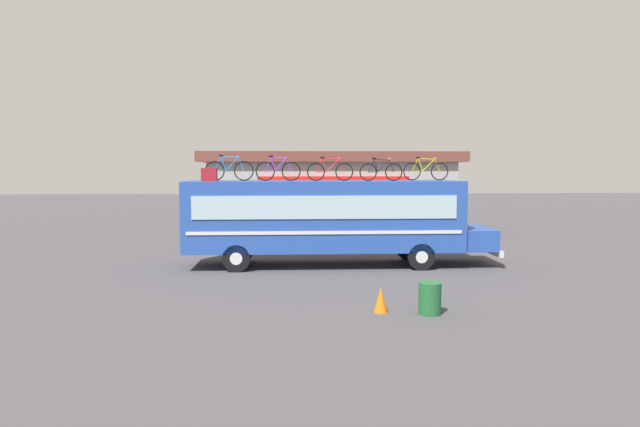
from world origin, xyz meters
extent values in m
plane|color=#423F44|center=(0.00, 0.00, 0.00)|extent=(120.00, 120.00, 0.00)
cube|color=#23479E|center=(0.00, 0.00, 1.93)|extent=(10.27, 2.60, 2.60)
cube|color=#23479E|center=(5.77, 0.00, 1.02)|extent=(1.27, 2.39, 0.79)
cube|color=#99B7C6|center=(0.00, -1.31, 2.31)|extent=(9.45, 0.04, 0.83)
cube|color=#99B7C6|center=(0.00, 1.31, 2.31)|extent=(9.45, 0.04, 0.83)
cube|color=silver|center=(0.00, -1.32, 1.41)|extent=(9.86, 0.03, 0.12)
cube|color=silver|center=(0.00, 1.32, 1.41)|extent=(9.86, 0.03, 0.12)
cube|color=silver|center=(6.46, 0.00, 0.55)|extent=(0.16, 2.47, 0.24)
cylinder|color=black|center=(3.49, -1.16, 0.49)|extent=(0.98, 0.28, 0.98)
cylinder|color=silver|center=(3.49, -1.16, 0.49)|extent=(0.44, 0.30, 0.44)
cylinder|color=black|center=(3.49, 1.16, 0.49)|extent=(0.98, 0.28, 0.98)
cylinder|color=silver|center=(3.49, 1.16, 0.49)|extent=(0.44, 0.30, 0.44)
cylinder|color=black|center=(-3.18, -1.16, 0.49)|extent=(0.98, 0.28, 0.98)
cylinder|color=silver|center=(-3.18, -1.16, 0.49)|extent=(0.44, 0.30, 0.44)
cylinder|color=black|center=(-3.18, 1.16, 0.49)|extent=(0.98, 0.28, 0.98)
cylinder|color=silver|center=(-3.18, 1.16, 0.49)|extent=(0.44, 0.30, 0.44)
cube|color=maroon|center=(-4.21, -0.36, 3.46)|extent=(0.56, 0.32, 0.48)
torus|color=black|center=(-4.08, 0.15, 3.60)|extent=(0.74, 0.04, 0.74)
torus|color=black|center=(-2.99, 0.15, 3.60)|extent=(0.74, 0.04, 0.74)
cylinder|color=#197FDB|center=(-3.75, 0.15, 3.88)|extent=(0.21, 0.04, 0.53)
cylinder|color=#197FDB|center=(-3.43, 0.15, 3.86)|extent=(0.50, 0.04, 0.51)
cylinder|color=#197FDB|center=(-3.51, 0.15, 4.12)|extent=(0.65, 0.04, 0.07)
cylinder|color=#197FDB|center=(-3.87, 0.15, 3.61)|extent=(0.41, 0.03, 0.05)
cylinder|color=#197FDB|center=(-3.96, 0.15, 3.87)|extent=(0.27, 0.03, 0.55)
cylinder|color=#197FDB|center=(-3.09, 0.15, 3.85)|extent=(0.23, 0.03, 0.52)
cylinder|color=silver|center=(-3.19, 0.15, 4.15)|extent=(0.03, 0.44, 0.03)
ellipsoid|color=black|center=(-3.84, 0.15, 4.18)|extent=(0.20, 0.08, 0.06)
torus|color=black|center=(-2.18, -0.04, 3.58)|extent=(0.72, 0.04, 0.72)
torus|color=black|center=(-1.21, -0.04, 3.58)|extent=(0.72, 0.04, 0.72)
cylinder|color=purple|center=(-1.89, -0.04, 3.86)|extent=(0.19, 0.04, 0.51)
cylinder|color=purple|center=(-1.60, -0.04, 3.84)|extent=(0.45, 0.04, 0.49)
cylinder|color=purple|center=(-1.68, -0.04, 4.09)|extent=(0.58, 0.04, 0.07)
cylinder|color=purple|center=(-2.00, -0.04, 3.59)|extent=(0.37, 0.03, 0.05)
cylinder|color=purple|center=(-2.08, -0.04, 3.85)|extent=(0.24, 0.03, 0.53)
cylinder|color=purple|center=(-1.30, -0.04, 3.83)|extent=(0.21, 0.03, 0.50)
cylinder|color=silver|center=(-1.39, -0.04, 4.12)|extent=(0.03, 0.44, 0.03)
ellipsoid|color=black|center=(-1.97, -0.04, 4.15)|extent=(0.20, 0.08, 0.06)
torus|color=black|center=(-0.29, -0.10, 3.56)|extent=(0.68, 0.04, 0.68)
torus|color=black|center=(0.78, -0.10, 3.56)|extent=(0.68, 0.04, 0.68)
cylinder|color=red|center=(0.03, -0.10, 3.82)|extent=(0.20, 0.04, 0.48)
cylinder|color=red|center=(0.35, -0.10, 3.80)|extent=(0.49, 0.04, 0.46)
cylinder|color=red|center=(0.27, -0.10, 4.04)|extent=(0.64, 0.04, 0.07)
cylinder|color=red|center=(-0.08, -0.10, 3.57)|extent=(0.41, 0.03, 0.05)
cylinder|color=red|center=(-0.17, -0.10, 3.81)|extent=(0.26, 0.03, 0.50)
cylinder|color=red|center=(0.68, -0.10, 3.79)|extent=(0.22, 0.03, 0.47)
cylinder|color=silver|center=(0.59, -0.10, 4.07)|extent=(0.03, 0.44, 0.03)
ellipsoid|color=black|center=(-0.05, -0.10, 4.09)|extent=(0.20, 0.08, 0.06)
torus|color=black|center=(1.64, -0.39, 3.55)|extent=(0.66, 0.04, 0.66)
torus|color=black|center=(2.60, -0.39, 3.55)|extent=(0.66, 0.04, 0.66)
cylinder|color=black|center=(1.93, -0.39, 3.80)|extent=(0.19, 0.04, 0.47)
cylinder|color=black|center=(2.22, -0.39, 3.79)|extent=(0.45, 0.04, 0.45)
cylinder|color=black|center=(2.14, -0.39, 4.01)|extent=(0.57, 0.04, 0.07)
cylinder|color=black|center=(1.83, -0.39, 3.56)|extent=(0.36, 0.03, 0.05)
cylinder|color=black|center=(1.75, -0.39, 3.79)|extent=(0.24, 0.03, 0.49)
cylinder|color=black|center=(2.51, -0.39, 3.78)|extent=(0.20, 0.03, 0.45)
cylinder|color=silver|center=(2.43, -0.39, 4.05)|extent=(0.03, 0.44, 0.03)
ellipsoid|color=black|center=(1.85, -0.39, 4.07)|extent=(0.20, 0.08, 0.06)
torus|color=black|center=(3.47, 0.44, 3.57)|extent=(0.69, 0.04, 0.69)
torus|color=black|center=(4.56, 0.44, 3.57)|extent=(0.69, 0.04, 0.69)
cylinder|color=#B2B20C|center=(3.80, 0.44, 3.83)|extent=(0.21, 0.04, 0.49)
cylinder|color=#B2B20C|center=(4.12, 0.44, 3.82)|extent=(0.50, 0.04, 0.48)
cylinder|color=#B2B20C|center=(4.04, 0.44, 4.06)|extent=(0.65, 0.04, 0.07)
cylinder|color=#B2B20C|center=(3.68, 0.44, 3.58)|extent=(0.41, 0.03, 0.05)
cylinder|color=#B2B20C|center=(3.59, 0.44, 3.82)|extent=(0.26, 0.03, 0.51)
cylinder|color=#B2B20C|center=(4.46, 0.44, 3.81)|extent=(0.22, 0.03, 0.48)
cylinder|color=silver|center=(4.36, 0.44, 4.09)|extent=(0.03, 0.44, 0.03)
ellipsoid|color=black|center=(3.71, 0.44, 4.11)|extent=(0.20, 0.08, 0.06)
cube|color=#9E9E99|center=(1.09, 12.83, 2.02)|extent=(13.64, 7.60, 4.04)
cube|color=brown|center=(1.09, 12.83, 4.32)|extent=(14.73, 8.21, 0.56)
cube|color=red|center=(1.09, 8.93, 2.91)|extent=(8.18, 0.16, 0.70)
cylinder|color=#1E592D|center=(2.28, -7.27, 0.41)|extent=(0.57, 0.57, 0.81)
cone|color=orange|center=(1.07, -7.02, 0.32)|extent=(0.36, 0.36, 0.64)
camera|label=1|loc=(-1.24, -21.03, 3.70)|focal=31.36mm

